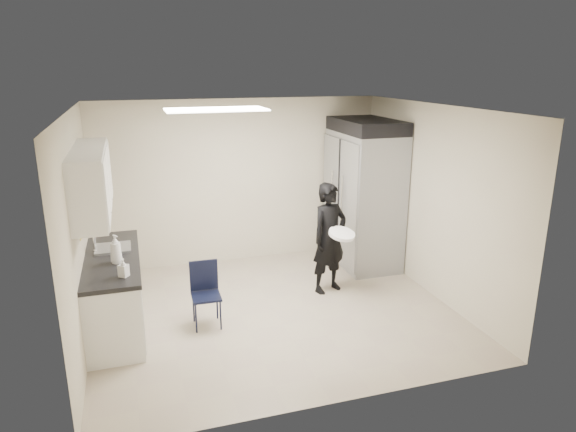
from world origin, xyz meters
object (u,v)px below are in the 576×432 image
object	(u,v)px
commercial_fridge	(364,199)
folding_chair	(206,297)
man_tuxedo	(329,238)
lower_counter	(115,294)

from	to	relation	value
commercial_fridge	folding_chair	bearing A→B (deg)	-152.84
commercial_fridge	man_tuxedo	bearing A→B (deg)	-136.74
commercial_fridge	man_tuxedo	distance (m)	1.29
lower_counter	man_tuxedo	distance (m)	2.89
commercial_fridge	man_tuxedo	size ratio (longest dim) A/B	1.35
folding_chair	commercial_fridge	bearing A→B (deg)	28.59
folding_chair	man_tuxedo	world-z (taller)	man_tuxedo
commercial_fridge	man_tuxedo	world-z (taller)	commercial_fridge
commercial_fridge	lower_counter	bearing A→B (deg)	-164.12
lower_counter	folding_chair	bearing A→B (deg)	-17.02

